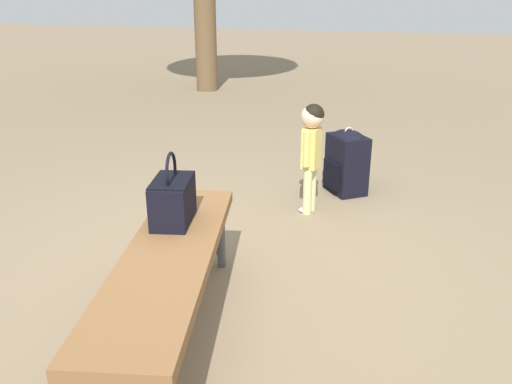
{
  "coord_description": "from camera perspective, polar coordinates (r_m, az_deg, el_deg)",
  "views": [
    {
      "loc": [
        -2.56,
        -0.97,
        1.55
      ],
      "look_at": [
        0.18,
        -0.11,
        0.45
      ],
      "focal_mm": 36.76,
      "sensor_mm": 36.0,
      "label": 1
    }
  ],
  "objects": [
    {
      "name": "child_standing",
      "position": [
        3.79,
        6.08,
        5.43
      ],
      "size": [
        0.22,
        0.17,
        0.82
      ],
      "color": "#CCCC8C",
      "rests_on": "ground"
    },
    {
      "name": "backpack_large",
      "position": [
        4.31,
        9.85,
        3.43
      ],
      "size": [
        0.4,
        0.39,
        0.55
      ],
      "color": "black",
      "rests_on": "ground"
    },
    {
      "name": "ground_plane",
      "position": [
        3.15,
        -2.94,
        -8.58
      ],
      "size": [
        40.0,
        40.0,
        0.0
      ],
      "primitive_type": "plane",
      "color": "#7F6B51",
      "rests_on": "ground"
    },
    {
      "name": "park_bench",
      "position": [
        2.44,
        -9.49,
        -7.71
      ],
      "size": [
        1.65,
        0.75,
        0.45
      ],
      "color": "brown",
      "rests_on": "ground"
    },
    {
      "name": "handbag",
      "position": [
        2.67,
        -9.05,
        -0.68
      ],
      "size": [
        0.35,
        0.25,
        0.37
      ],
      "color": "black",
      "rests_on": "park_bench"
    }
  ]
}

